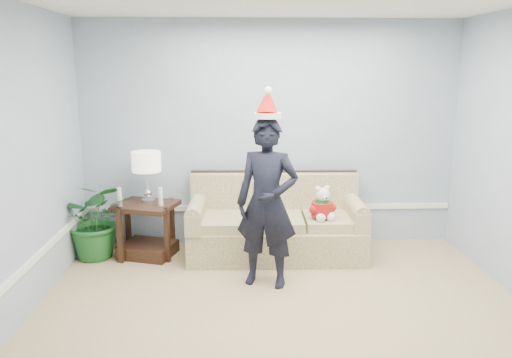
{
  "coord_description": "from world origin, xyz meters",
  "views": [
    {
      "loc": [
        -0.4,
        -3.45,
        2.14
      ],
      "look_at": [
        -0.2,
        1.55,
        1.02
      ],
      "focal_mm": 35.0,
      "sensor_mm": 36.0,
      "label": 1
    }
  ],
  "objects_px": {
    "sofa": "(276,227)",
    "table_lamp": "(146,164)",
    "houseplant": "(97,219)",
    "teddy_bear": "(322,207)",
    "side_table": "(147,235)",
    "man": "(267,203)"
  },
  "relations": [
    {
      "from": "houseplant",
      "to": "man",
      "type": "bearing_deg",
      "value": -22.73
    },
    {
      "from": "side_table",
      "to": "table_lamp",
      "type": "xyz_separation_m",
      "value": [
        0.02,
        0.07,
        0.83
      ]
    },
    {
      "from": "teddy_bear",
      "to": "table_lamp",
      "type": "bearing_deg",
      "value": 154.4
    },
    {
      "from": "side_table",
      "to": "man",
      "type": "xyz_separation_m",
      "value": [
        1.34,
        -0.82,
        0.6
      ]
    },
    {
      "from": "houseplant",
      "to": "man",
      "type": "relative_size",
      "value": 0.54
    },
    {
      "from": "sofa",
      "to": "houseplant",
      "type": "relative_size",
      "value": 2.22
    },
    {
      "from": "sofa",
      "to": "houseplant",
      "type": "bearing_deg",
      "value": -177.75
    },
    {
      "from": "sofa",
      "to": "houseplant",
      "type": "height_order",
      "value": "sofa"
    },
    {
      "from": "sofa",
      "to": "table_lamp",
      "type": "distance_m",
      "value": 1.65
    },
    {
      "from": "side_table",
      "to": "sofa",
      "type": "bearing_deg",
      "value": -0.15
    },
    {
      "from": "sofa",
      "to": "man",
      "type": "bearing_deg",
      "value": -99.08
    },
    {
      "from": "table_lamp",
      "to": "side_table",
      "type": "bearing_deg",
      "value": -103.12
    },
    {
      "from": "man",
      "to": "sofa",
      "type": "bearing_deg",
      "value": 96.22
    },
    {
      "from": "sofa",
      "to": "teddy_bear",
      "type": "height_order",
      "value": "sofa"
    },
    {
      "from": "side_table",
      "to": "teddy_bear",
      "type": "height_order",
      "value": "teddy_bear"
    },
    {
      "from": "sofa",
      "to": "man",
      "type": "xyz_separation_m",
      "value": [
        -0.15,
        -0.82,
        0.51
      ]
    },
    {
      "from": "side_table",
      "to": "table_lamp",
      "type": "height_order",
      "value": "table_lamp"
    },
    {
      "from": "sofa",
      "to": "table_lamp",
      "type": "height_order",
      "value": "table_lamp"
    },
    {
      "from": "teddy_bear",
      "to": "houseplant",
      "type": "bearing_deg",
      "value": 158.75
    },
    {
      "from": "side_table",
      "to": "man",
      "type": "height_order",
      "value": "man"
    },
    {
      "from": "side_table",
      "to": "man",
      "type": "relative_size",
      "value": 0.46
    },
    {
      "from": "houseplant",
      "to": "teddy_bear",
      "type": "relative_size",
      "value": 2.34
    }
  ]
}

